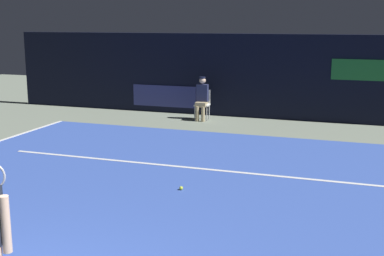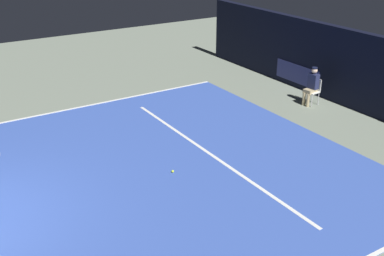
# 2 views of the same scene
# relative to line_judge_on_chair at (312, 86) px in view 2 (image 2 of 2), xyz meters

# --- Properties ---
(ground_plane) EXTENTS (32.61, 32.61, 0.00)m
(ground_plane) POSITION_rel_line_judge_on_chair_xyz_m (1.31, -6.99, -0.69)
(ground_plane) COLOR gray
(court_surface) EXTENTS (10.63, 10.70, 0.01)m
(court_surface) POSITION_rel_line_judge_on_chair_xyz_m (1.31, -6.99, -0.68)
(court_surface) COLOR #3856B2
(court_surface) RESTS_ON ground
(line_sideline_right) EXTENTS (0.10, 10.70, 0.01)m
(line_sideline_right) POSITION_rel_line_judge_on_chair_xyz_m (-3.96, -6.99, -0.67)
(line_sideline_right) COLOR white
(line_sideline_right) RESTS_ON court_surface
(line_service) EXTENTS (8.29, 0.10, 0.01)m
(line_service) POSITION_rel_line_judge_on_chair_xyz_m (1.31, -5.12, -0.67)
(line_service) COLOR white
(line_service) RESTS_ON court_surface
(back_wall) EXTENTS (16.54, 0.33, 2.60)m
(back_wall) POSITION_rel_line_judge_on_chair_xyz_m (1.31, 0.99, 0.61)
(back_wall) COLOR black
(back_wall) RESTS_ON ground
(line_judge_on_chair) EXTENTS (0.47, 0.55, 1.32)m
(line_judge_on_chair) POSITION_rel_line_judge_on_chair_xyz_m (0.00, 0.00, 0.00)
(line_judge_on_chair) COLOR white
(line_judge_on_chair) RESTS_ON ground
(tennis_ball) EXTENTS (0.07, 0.07, 0.07)m
(tennis_ball) POSITION_rel_line_judge_on_chair_xyz_m (1.71, -6.51, -0.64)
(tennis_ball) COLOR #CCE033
(tennis_ball) RESTS_ON court_surface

